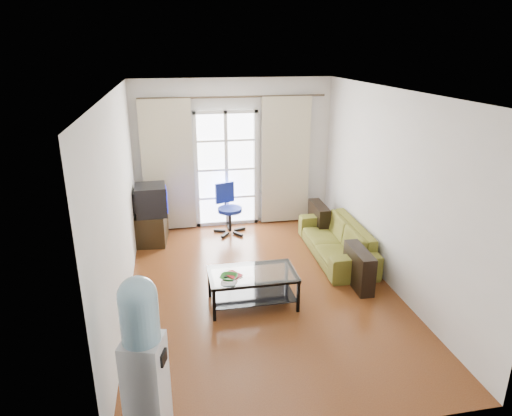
{
  "coord_description": "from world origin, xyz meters",
  "views": [
    {
      "loc": [
        -1.13,
        -5.53,
        3.21
      ],
      "look_at": [
        -0.01,
        0.35,
        1.08
      ],
      "focal_mm": 32.0,
      "sensor_mm": 36.0,
      "label": 1
    }
  ],
  "objects_px": {
    "crt_tv": "(150,200)",
    "water_cooler": "(144,359)",
    "task_chair": "(229,219)",
    "coffee_table": "(253,284)",
    "tv_stand": "(152,227)",
    "sofa": "(336,240)"
  },
  "relations": [
    {
      "from": "crt_tv",
      "to": "water_cooler",
      "type": "xyz_separation_m",
      "value": [
        0.08,
        -4.26,
        0.04
      ]
    },
    {
      "from": "crt_tv",
      "to": "task_chair",
      "type": "relative_size",
      "value": 0.64
    },
    {
      "from": "coffee_table",
      "to": "tv_stand",
      "type": "relative_size",
      "value": 1.57
    },
    {
      "from": "crt_tv",
      "to": "task_chair",
      "type": "distance_m",
      "value": 1.48
    },
    {
      "from": "crt_tv",
      "to": "water_cooler",
      "type": "bearing_deg",
      "value": -91.67
    },
    {
      "from": "coffee_table",
      "to": "water_cooler",
      "type": "distance_m",
      "value": 2.41
    },
    {
      "from": "task_chair",
      "to": "sofa",
      "type": "bearing_deg",
      "value": -58.97
    },
    {
      "from": "tv_stand",
      "to": "task_chair",
      "type": "height_order",
      "value": "task_chair"
    },
    {
      "from": "coffee_table",
      "to": "water_cooler",
      "type": "xyz_separation_m",
      "value": [
        -1.26,
        -1.98,
        0.52
      ]
    },
    {
      "from": "crt_tv",
      "to": "sofa",
      "type": "bearing_deg",
      "value": -23.38
    },
    {
      "from": "tv_stand",
      "to": "crt_tv",
      "type": "height_order",
      "value": "crt_tv"
    },
    {
      "from": "sofa",
      "to": "coffee_table",
      "type": "distance_m",
      "value": 1.97
    },
    {
      "from": "coffee_table",
      "to": "sofa",
      "type": "bearing_deg",
      "value": 36.76
    },
    {
      "from": "coffee_table",
      "to": "tv_stand",
      "type": "height_order",
      "value": "tv_stand"
    },
    {
      "from": "coffee_table",
      "to": "crt_tv",
      "type": "bearing_deg",
      "value": 120.34
    },
    {
      "from": "coffee_table",
      "to": "water_cooler",
      "type": "bearing_deg",
      "value": -122.41
    },
    {
      "from": "sofa",
      "to": "coffee_table",
      "type": "height_order",
      "value": "sofa"
    },
    {
      "from": "sofa",
      "to": "task_chair",
      "type": "height_order",
      "value": "task_chair"
    },
    {
      "from": "task_chair",
      "to": "water_cooler",
      "type": "xyz_separation_m",
      "value": [
        -1.29,
        -4.49,
        0.55
      ]
    },
    {
      "from": "task_chair",
      "to": "water_cooler",
      "type": "bearing_deg",
      "value": -124.49
    },
    {
      "from": "water_cooler",
      "to": "sofa",
      "type": "bearing_deg",
      "value": 64.33
    },
    {
      "from": "sofa",
      "to": "water_cooler",
      "type": "bearing_deg",
      "value": -40.51
    }
  ]
}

